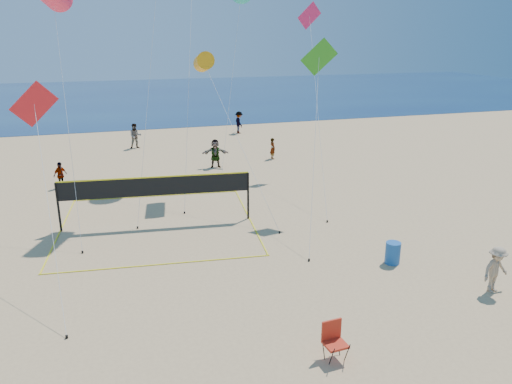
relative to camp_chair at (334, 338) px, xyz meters
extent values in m
cube|color=#10214E|center=(-0.93, 60.70, -0.62)|extent=(140.00, 50.00, 0.03)
imported|color=tan|center=(6.95, 1.80, 0.20)|extent=(1.18, 0.81, 1.67)
imported|color=gray|center=(-8.33, 18.96, 0.14)|extent=(0.90, 0.90, 1.54)
imported|color=gray|center=(1.20, 20.92, 0.31)|extent=(1.82, 0.85, 1.88)
imported|color=gray|center=(5.57, 22.00, 0.12)|extent=(0.42, 0.58, 1.50)
imported|color=gray|center=(-3.50, 28.20, 0.33)|extent=(0.96, 0.76, 1.92)
imported|color=gray|center=(5.67, 31.68, 0.33)|extent=(0.79, 1.29, 1.93)
cube|color=red|center=(0.01, -0.11, -0.14)|extent=(0.65, 0.60, 0.07)
cube|color=red|center=(-0.01, 0.13, 0.19)|extent=(0.60, 0.11, 0.60)
cylinder|color=black|center=(-0.21, -0.35, -0.36)|extent=(0.05, 0.30, 0.78)
cylinder|color=black|center=(-0.25, 0.09, -0.36)|extent=(0.05, 0.30, 0.78)
cylinder|color=black|center=(0.27, -0.30, -0.36)|extent=(0.05, 0.30, 0.78)
cylinder|color=black|center=(0.23, 0.13, -0.36)|extent=(0.05, 0.30, 0.78)
cylinder|color=#1854A1|center=(4.77, 4.78, -0.20)|extent=(0.69, 0.69, 0.87)
cylinder|color=black|center=(-7.90, 11.95, 0.52)|extent=(0.10, 0.10, 2.30)
cylinder|color=black|center=(0.69, 11.10, 0.52)|extent=(0.10, 0.10, 2.30)
cube|color=black|center=(-3.60, 11.52, 1.24)|extent=(8.59, 0.87, 0.86)
cube|color=yellow|center=(-3.60, 11.52, 1.70)|extent=(8.59, 0.88, 0.06)
cube|color=yellow|center=(-4.03, 7.23, -0.62)|extent=(8.79, 0.92, 0.02)
cube|color=yellow|center=(-3.18, 15.82, -0.62)|extent=(8.79, 0.92, 0.02)
cylinder|color=silver|center=(-7.11, 12.12, 4.56)|extent=(0.42, 5.83, 10.30)
cylinder|color=black|center=(-6.90, 9.21, -0.58)|extent=(0.08, 0.08, 0.10)
cylinder|color=silver|center=(-3.39, 13.12, 6.20)|extent=(2.35, 3.67, 13.56)
cylinder|color=black|center=(-4.55, 11.30, -0.58)|extent=(0.08, 0.08, 0.10)
cylinder|color=#F6A110|center=(-0.36, 15.83, 6.49)|extent=(1.06, 2.22, 1.18)
cylinder|color=silver|center=(0.59, 12.36, 2.95)|extent=(1.91, 6.95, 7.08)
cylinder|color=black|center=(1.54, 8.90, -0.58)|extent=(0.08, 0.08, 0.10)
cube|color=red|center=(-8.05, 9.88, 5.40)|extent=(1.78, 0.31, 1.78)
cylinder|color=silver|center=(-7.61, 6.48, 2.41)|extent=(0.90, 6.80, 6.00)
cylinder|color=black|center=(-7.16, 3.09, -0.58)|extent=(0.08, 0.08, 0.10)
cube|color=#2F981E|center=(4.32, 11.58, 6.88)|extent=(1.76, 0.38, 1.76)
cylinder|color=silver|center=(3.01, 8.72, 3.15)|extent=(2.62, 5.73, 7.47)
cylinder|color=black|center=(1.71, 5.86, -0.58)|extent=(0.08, 0.08, 0.10)
cube|color=#DF2460|center=(6.88, 19.14, 8.93)|extent=(1.64, 0.28, 1.64)
cylinder|color=silver|center=(5.52, 14.33, 4.17)|extent=(2.74, 9.64, 9.52)
cylinder|color=black|center=(4.16, 9.52, -0.58)|extent=(0.08, 0.08, 0.10)
cylinder|color=silver|center=(-1.00, 16.55, 6.24)|extent=(2.36, 7.81, 13.66)
cylinder|color=black|center=(-2.17, 12.66, -0.58)|extent=(0.08, 0.08, 0.10)
cylinder|color=silver|center=(1.60, 17.91, 4.86)|extent=(2.62, 4.65, 10.89)
cylinder|color=black|center=(0.30, 15.59, -0.58)|extent=(0.08, 0.08, 0.10)
camera|label=1|loc=(-5.42, -10.70, 8.05)|focal=35.00mm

